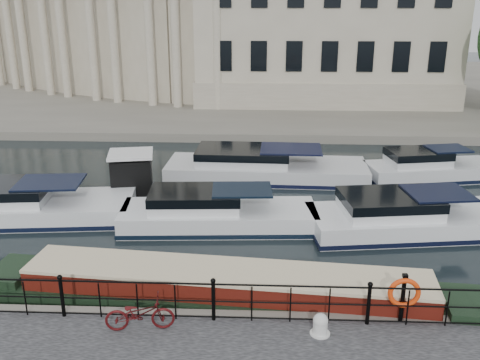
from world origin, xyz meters
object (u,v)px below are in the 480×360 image
life_ring_post (404,294)px  harbour_hut (132,177)px  bicycle (140,313)px  mooring_bollard (320,325)px  narrowboat (227,295)px

life_ring_post → harbour_hut: harbour_hut is taller
bicycle → mooring_bollard: bicycle is taller
bicycle → harbour_hut: 11.28m
harbour_hut → life_ring_post: bearing=-58.1°
narrowboat → harbour_hut: (-4.87, 8.88, 0.59)m
life_ring_post → bicycle: bearing=-174.9°
life_ring_post → harbour_hut: size_ratio=0.46×
bicycle → mooring_bollard: 4.56m
bicycle → life_ring_post: 6.76m
bicycle → narrowboat: (2.06, 2.04, -0.65)m
bicycle → harbour_hut: harbour_hut is taller
bicycle → mooring_bollard: bearing=-97.9°
bicycle → narrowboat: bicycle is taller
life_ring_post → harbour_hut: bearing=132.7°
mooring_bollard → harbour_hut: harbour_hut is taller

